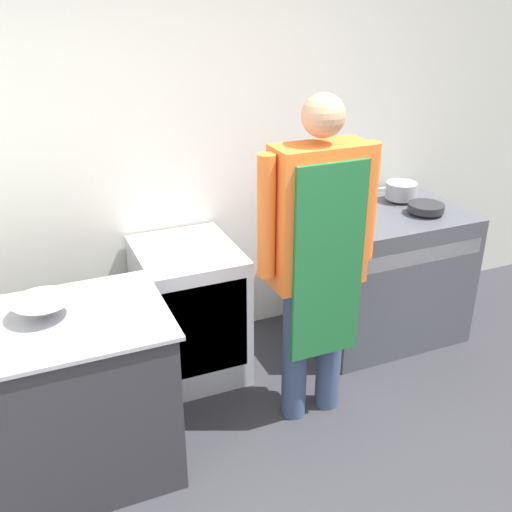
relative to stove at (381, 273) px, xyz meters
The scene contains 9 objects.
wall_back 1.58m from the stove, 158.97° to the left, with size 8.00×0.05×2.70m.
prep_counter 2.35m from the stove, 166.51° to the right, with size 1.27×0.72×0.87m.
stove is the anchor object (origin of this frame).
fridge_unit 1.35m from the stove, behind, with size 0.58×0.68×0.83m.
person_cook 1.18m from the stove, 144.66° to the right, with size 0.66×0.24×1.80m.
mixing_bowl 2.29m from the stove, 167.33° to the right, with size 0.28×0.28×0.09m.
stock_pot 0.63m from the stove, 148.78° to the left, with size 0.29×0.29×0.21m.
saute_pan 0.55m from the stove, 33.84° to the right, with size 0.23×0.23×0.05m.
sauce_pot 0.57m from the stove, 34.29° to the left, with size 0.21×0.21×0.11m.
Camera 1 is at (-1.02, -1.40, 2.27)m, focal length 42.00 mm.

